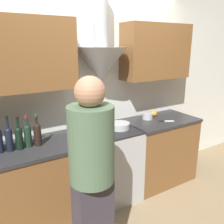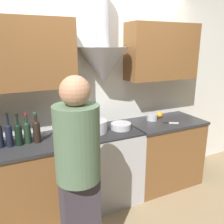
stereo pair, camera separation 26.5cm
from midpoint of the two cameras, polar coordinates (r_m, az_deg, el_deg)
The scene contains 15 objects.
ground_plane at distance 3.03m, azimuth 4.67°, elevation -22.82°, with size 12.00×12.00×0.00m, color #847051.
wall_back at distance 2.90m, azimuth -1.20°, elevation 7.33°, with size 8.40×0.59×2.60m.
counter_left at distance 2.76m, azimuth -16.64°, elevation -16.17°, with size 1.21×0.62×0.91m.
counter_right at distance 3.43m, azimuth 14.36°, elevation -9.33°, with size 0.99×0.62×0.91m.
stove_range at distance 3.00m, azimuth 1.72°, elevation -12.55°, with size 0.70×0.60×0.91m.
wine_bottle_4 at distance 2.49m, azimuth -20.83°, elevation -4.96°, with size 0.07×0.07×0.34m.
wine_bottle_5 at distance 2.49m, azimuth -18.81°, elevation -4.87°, with size 0.07×0.07×0.33m.
wine_bottle_6 at distance 2.52m, azimuth -16.92°, elevation -4.49°, with size 0.07×0.07×0.32m.
wine_bottle_7 at distance 2.52m, azimuth -14.85°, elevation -4.30°, with size 0.08×0.08×0.32m.
stock_pot at distance 2.73m, azimuth -1.18°, elevation -3.50°, with size 0.27×0.27×0.14m.
mixing_bowl at distance 2.85m, azimuth 4.83°, elevation -3.42°, with size 0.24×0.24×0.07m.
orange_fruit at distance 3.37m, azimuth 13.56°, elevation -0.64°, with size 0.09×0.09×0.09m.
saucepan at distance 3.24m, azimuth 11.95°, elevation -1.26°, with size 0.14×0.14×0.08m.
chefs_knife at distance 3.18m, azimuth 16.31°, elevation -2.58°, with size 0.19×0.12×0.01m.
person_foreground_left at distance 1.84m, azimuth -3.82°, elevation -15.22°, with size 0.33×0.33×1.70m.
Camera 2 is at (-1.11, -2.08, 1.89)m, focal length 38.00 mm.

